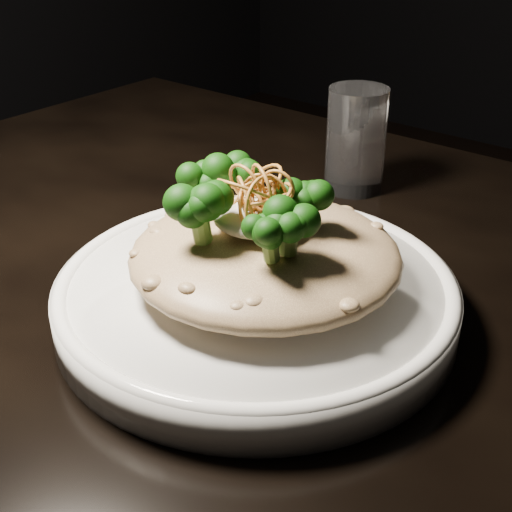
# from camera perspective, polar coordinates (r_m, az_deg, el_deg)

# --- Properties ---
(table) EXTENTS (1.10, 0.80, 0.75)m
(table) POSITION_cam_1_polar(r_m,az_deg,el_deg) (0.69, 0.03, -6.89)
(table) COLOR black
(table) RESTS_ON ground
(plate) EXTENTS (0.32, 0.32, 0.03)m
(plate) POSITION_cam_1_polar(r_m,az_deg,el_deg) (0.57, 0.00, -3.39)
(plate) COLOR white
(plate) RESTS_ON table
(risotto) EXTENTS (0.21, 0.21, 0.05)m
(risotto) POSITION_cam_1_polar(r_m,az_deg,el_deg) (0.55, 0.76, 0.08)
(risotto) COLOR brown
(risotto) RESTS_ON plate
(broccoli) EXTENTS (0.14, 0.14, 0.05)m
(broccoli) POSITION_cam_1_polar(r_m,az_deg,el_deg) (0.53, -0.20, 4.49)
(broccoli) COLOR black
(broccoli) RESTS_ON risotto
(cheese) EXTENTS (0.07, 0.07, 0.02)m
(cheese) POSITION_cam_1_polar(r_m,az_deg,el_deg) (0.54, 0.27, 3.25)
(cheese) COLOR silver
(cheese) RESTS_ON risotto
(shallots) EXTENTS (0.07, 0.07, 0.04)m
(shallots) POSITION_cam_1_polar(r_m,az_deg,el_deg) (0.52, 0.50, 6.27)
(shallots) COLOR #92561F
(shallots) RESTS_ON cheese
(drinking_glass) EXTENTS (0.07, 0.07, 0.11)m
(drinking_glass) POSITION_cam_1_polar(r_m,az_deg,el_deg) (0.79, 8.00, 9.19)
(drinking_glass) COLOR white
(drinking_glass) RESTS_ON table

